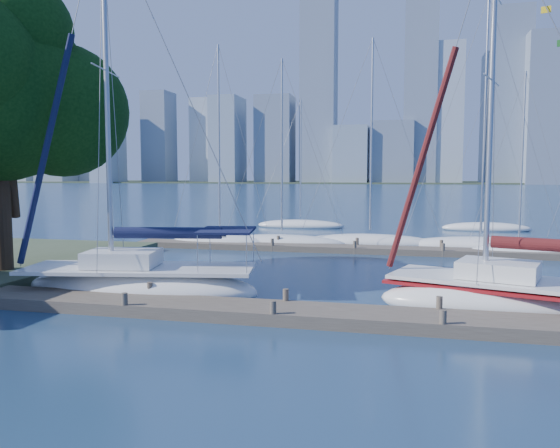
# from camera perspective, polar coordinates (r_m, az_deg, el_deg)

# --- Properties ---
(ground) EXTENTS (700.00, 700.00, 0.00)m
(ground) POSITION_cam_1_polar(r_m,az_deg,el_deg) (17.88, -0.03, -9.90)
(ground) COLOR navy
(ground) RESTS_ON ground
(near_dock) EXTENTS (26.00, 2.00, 0.40)m
(near_dock) POSITION_cam_1_polar(r_m,az_deg,el_deg) (17.83, -0.03, -9.28)
(near_dock) COLOR #4B4137
(near_dock) RESTS_ON ground
(far_dock) EXTENTS (30.00, 1.80, 0.36)m
(far_dock) POSITION_cam_1_polar(r_m,az_deg,el_deg) (33.17, 9.66, -2.66)
(far_dock) COLOR #4B4137
(far_dock) RESTS_ON ground
(far_shore) EXTENTS (800.00, 100.00, 1.50)m
(far_shore) POSITION_cam_1_polar(r_m,az_deg,el_deg) (336.87, 12.44, 4.22)
(far_shore) COLOR #38472D
(far_shore) RESTS_ON ground
(sailboat_navy) EXTENTS (9.85, 4.70, 15.28)m
(sailboat_navy) POSITION_cam_1_polar(r_m,az_deg,el_deg) (21.76, -14.46, -4.32)
(sailboat_navy) COLOR white
(sailboat_navy) RESTS_ON ground
(sailboat_maroon) EXTENTS (9.58, 5.64, 14.03)m
(sailboat_maroon) POSITION_cam_1_polar(r_m,az_deg,el_deg) (20.29, 23.54, -5.51)
(sailboat_maroon) COLOR white
(sailboat_maroon) RESTS_ON ground
(bg_boat_0) EXTENTS (6.85, 2.70, 13.33)m
(bg_boat_0) POSITION_cam_1_polar(r_m,az_deg,el_deg) (36.21, -6.28, -1.81)
(bg_boat_0) COLOR white
(bg_boat_0) RESTS_ON ground
(bg_boat_1) EXTENTS (8.68, 4.14, 12.37)m
(bg_boat_1) POSITION_cam_1_polar(r_m,az_deg,el_deg) (35.62, 0.20, -1.93)
(bg_boat_1) COLOR white
(bg_boat_1) RESTS_ON ground
(bg_boat_2) EXTENTS (9.19, 3.88, 13.67)m
(bg_boat_2) POSITION_cam_1_polar(r_m,az_deg,el_deg) (36.12, 9.38, -1.88)
(bg_boat_2) COLOR white
(bg_boat_2) RESTS_ON ground
(bg_boat_3) EXTENTS (9.49, 3.53, 15.70)m
(bg_boat_3) POSITION_cam_1_polar(r_m,az_deg,el_deg) (36.16, 20.23, -2.09)
(bg_boat_3) COLOR white
(bg_boat_3) RESTS_ON ground
(bg_boat_4) EXTENTS (5.92, 4.03, 10.74)m
(bg_boat_4) POSITION_cam_1_polar(r_m,az_deg,el_deg) (34.29, 23.67, -2.69)
(bg_boat_4) COLOR white
(bg_boat_4) RESTS_ON ground
(bg_boat_6) EXTENTS (8.01, 4.22, 11.49)m
(bg_boat_6) POSITION_cam_1_polar(r_m,az_deg,el_deg) (48.30, 2.15, -0.10)
(bg_boat_6) COLOR white
(bg_boat_6) RESTS_ON ground
(bg_boat_7) EXTENTS (7.31, 2.75, 13.30)m
(bg_boat_7) POSITION_cam_1_polar(r_m,az_deg,el_deg) (48.83, 20.74, -0.35)
(bg_boat_7) COLOR white
(bg_boat_7) RESTS_ON ground
(skyline) EXTENTS (503.28, 51.31, 114.70)m
(skyline) POSITION_cam_1_polar(r_m,az_deg,el_deg) (309.12, 16.54, 10.50)
(skyline) COLOR gray
(skyline) RESTS_ON ground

